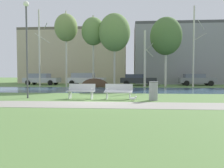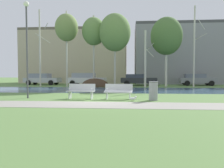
{
  "view_description": "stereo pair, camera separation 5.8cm",
  "coord_description": "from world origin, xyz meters",
  "px_view_note": "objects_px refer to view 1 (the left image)",
  "views": [
    {
      "loc": [
        1.71,
        -11.84,
        1.46
      ],
      "look_at": [
        0.65,
        1.62,
        0.83
      ],
      "focal_mm": 35.36,
      "sensor_mm": 36.0,
      "label": 1
    },
    {
      "loc": [
        1.77,
        -11.83,
        1.46
      ],
      "look_at": [
        0.65,
        1.62,
        0.83
      ],
      "focal_mm": 35.36,
      "sensor_mm": 36.0,
      "label": 2
    }
  ],
  "objects_px": {
    "parked_sedan_second_white": "(85,79)",
    "parked_wagon_fourth_grey": "(196,79)",
    "bench_right": "(118,91)",
    "parked_van_nearest_silver": "(41,79)",
    "parked_hatch_third_dark": "(138,79)",
    "bench_left": "(81,91)",
    "trash_bin": "(153,91)",
    "seagull": "(133,98)",
    "streetlamp": "(27,34)"
  },
  "relations": [
    {
      "from": "parked_sedan_second_white",
      "to": "parked_wagon_fourth_grey",
      "type": "xyz_separation_m",
      "value": [
        13.88,
        0.57,
        -0.05
      ]
    },
    {
      "from": "bench_right",
      "to": "parked_wagon_fourth_grey",
      "type": "relative_size",
      "value": 0.38
    },
    {
      "from": "parked_van_nearest_silver",
      "to": "parked_hatch_third_dark",
      "type": "bearing_deg",
      "value": -2.36
    },
    {
      "from": "bench_left",
      "to": "parked_hatch_third_dark",
      "type": "bearing_deg",
      "value": 75.72
    },
    {
      "from": "trash_bin",
      "to": "parked_van_nearest_silver",
      "type": "distance_m",
      "value": 20.59
    },
    {
      "from": "seagull",
      "to": "streetlamp",
      "type": "bearing_deg",
      "value": 172.47
    },
    {
      "from": "bench_right",
      "to": "trash_bin",
      "type": "bearing_deg",
      "value": -11.29
    },
    {
      "from": "parked_van_nearest_silver",
      "to": "streetlamp",
      "type": "bearing_deg",
      "value": -70.41
    },
    {
      "from": "bench_left",
      "to": "trash_bin",
      "type": "relative_size",
      "value": 1.59
    },
    {
      "from": "trash_bin",
      "to": "parked_wagon_fourth_grey",
      "type": "relative_size",
      "value": 0.24
    },
    {
      "from": "bench_left",
      "to": "parked_sedan_second_white",
      "type": "xyz_separation_m",
      "value": [
        -2.76,
        15.01,
        0.34
      ]
    },
    {
      "from": "seagull",
      "to": "parked_sedan_second_white",
      "type": "distance_m",
      "value": 16.79
    },
    {
      "from": "bench_left",
      "to": "bench_right",
      "type": "bearing_deg",
      "value": 0.0
    },
    {
      "from": "trash_bin",
      "to": "parked_wagon_fourth_grey",
      "type": "xyz_separation_m",
      "value": [
        7.0,
        15.97,
        0.23
      ]
    },
    {
      "from": "bench_right",
      "to": "parked_hatch_third_dark",
      "type": "bearing_deg",
      "value": 83.67
    },
    {
      "from": "parked_van_nearest_silver",
      "to": "trash_bin",
      "type": "bearing_deg",
      "value": -51.2
    },
    {
      "from": "parked_hatch_third_dark",
      "to": "parked_wagon_fourth_grey",
      "type": "xyz_separation_m",
      "value": [
        7.26,
        0.44,
        0.01
      ]
    },
    {
      "from": "parked_wagon_fourth_grey",
      "to": "bench_left",
      "type": "bearing_deg",
      "value": -125.5
    },
    {
      "from": "parked_sedan_second_white",
      "to": "parked_hatch_third_dark",
      "type": "xyz_separation_m",
      "value": [
        6.62,
        0.13,
        -0.06
      ]
    },
    {
      "from": "bench_left",
      "to": "seagull",
      "type": "bearing_deg",
      "value": -13.95
    },
    {
      "from": "parked_sedan_second_white",
      "to": "parked_wagon_fourth_grey",
      "type": "bearing_deg",
      "value": 2.35
    },
    {
      "from": "bench_right",
      "to": "parked_hatch_third_dark",
      "type": "distance_m",
      "value": 15.23
    },
    {
      "from": "bench_right",
      "to": "parked_hatch_third_dark",
      "type": "height_order",
      "value": "parked_hatch_third_dark"
    },
    {
      "from": "bench_left",
      "to": "streetlamp",
      "type": "xyz_separation_m",
      "value": [
        -3.25,
        0.08,
        3.3
      ]
    },
    {
      "from": "bench_right",
      "to": "trash_bin",
      "type": "relative_size",
      "value": 1.59
    },
    {
      "from": "bench_left",
      "to": "bench_right",
      "type": "relative_size",
      "value": 1.0
    },
    {
      "from": "seagull",
      "to": "trash_bin",
      "type": "bearing_deg",
      "value": 17.88
    },
    {
      "from": "trash_bin",
      "to": "parked_van_nearest_silver",
      "type": "relative_size",
      "value": 0.22
    },
    {
      "from": "bench_right",
      "to": "streetlamp",
      "type": "height_order",
      "value": "streetlamp"
    },
    {
      "from": "seagull",
      "to": "parked_wagon_fourth_grey",
      "type": "xyz_separation_m",
      "value": [
        8.12,
        16.33,
        0.63
      ]
    },
    {
      "from": "bench_left",
      "to": "parked_wagon_fourth_grey",
      "type": "distance_m",
      "value": 19.14
    },
    {
      "from": "parked_van_nearest_silver",
      "to": "parked_hatch_third_dark",
      "type": "height_order",
      "value": "parked_van_nearest_silver"
    },
    {
      "from": "parked_sedan_second_white",
      "to": "parked_hatch_third_dark",
      "type": "relative_size",
      "value": 1.09
    },
    {
      "from": "seagull",
      "to": "parked_van_nearest_silver",
      "type": "relative_size",
      "value": 0.1
    },
    {
      "from": "seagull",
      "to": "parked_wagon_fourth_grey",
      "type": "distance_m",
      "value": 18.24
    },
    {
      "from": "parked_van_nearest_silver",
      "to": "seagull",
      "type": "bearing_deg",
      "value": -54.29
    },
    {
      "from": "bench_left",
      "to": "parked_hatch_third_dark",
      "type": "height_order",
      "value": "parked_hatch_third_dark"
    },
    {
      "from": "bench_right",
      "to": "parked_hatch_third_dark",
      "type": "relative_size",
      "value": 0.36
    },
    {
      "from": "streetlamp",
      "to": "parked_wagon_fourth_grey",
      "type": "distance_m",
      "value": 21.35
    },
    {
      "from": "streetlamp",
      "to": "parked_sedan_second_white",
      "type": "bearing_deg",
      "value": 88.14
    },
    {
      "from": "bench_right",
      "to": "parked_hatch_third_dark",
      "type": "xyz_separation_m",
      "value": [
        1.68,
        15.14,
        0.28
      ]
    },
    {
      "from": "parked_sedan_second_white",
      "to": "parked_hatch_third_dark",
      "type": "distance_m",
      "value": 6.62
    },
    {
      "from": "streetlamp",
      "to": "parked_hatch_third_dark",
      "type": "xyz_separation_m",
      "value": [
        7.1,
        15.06,
        -3.02
      ]
    },
    {
      "from": "parked_van_nearest_silver",
      "to": "parked_wagon_fourth_grey",
      "type": "relative_size",
      "value": 1.09
    },
    {
      "from": "streetlamp",
      "to": "parked_hatch_third_dark",
      "type": "distance_m",
      "value": 16.92
    },
    {
      "from": "parked_wagon_fourth_grey",
      "to": "parked_van_nearest_silver",
      "type": "bearing_deg",
      "value": 179.78
    },
    {
      "from": "bench_right",
      "to": "trash_bin",
      "type": "distance_m",
      "value": 1.97
    },
    {
      "from": "bench_left",
      "to": "seagull",
      "type": "xyz_separation_m",
      "value": [
        3.0,
        -0.74,
        -0.34
      ]
    },
    {
      "from": "bench_right",
      "to": "streetlamp",
      "type": "bearing_deg",
      "value": 179.14
    },
    {
      "from": "bench_left",
      "to": "trash_bin",
      "type": "height_order",
      "value": "trash_bin"
    }
  ]
}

